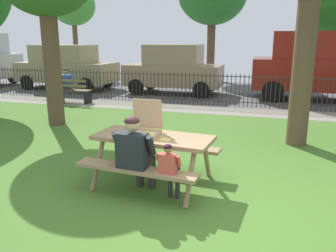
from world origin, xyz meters
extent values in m
cube|color=#49752A|center=(0.00, 1.64, -0.01)|extent=(28.00, 11.29, 0.02)
cube|color=gray|center=(0.00, 6.59, 0.00)|extent=(28.00, 1.40, 0.01)
cube|color=#515154|center=(0.00, 10.68, -0.01)|extent=(28.00, 6.78, 0.01)
cube|color=#9C7D57|center=(-0.93, 0.62, 0.74)|extent=(1.86, 0.92, 0.06)
cube|color=#9C7D57|center=(-0.98, 0.02, 0.44)|extent=(1.82, 0.44, 0.05)
cube|color=#9C7D57|center=(-0.87, 1.21, 0.44)|extent=(1.82, 0.44, 0.05)
cylinder|color=#9C7D57|center=(-1.70, 0.27, 0.35)|extent=(0.11, 0.44, 0.74)
cylinder|color=#9C7D57|center=(-1.62, 1.10, 0.35)|extent=(0.11, 0.44, 0.74)
cylinder|color=#9C7D57|center=(-0.23, 0.14, 0.35)|extent=(0.11, 0.44, 0.74)
cylinder|color=#9C7D57|center=(-0.15, 0.96, 0.35)|extent=(0.11, 0.44, 0.74)
cube|color=tan|center=(-1.08, 0.56, 0.78)|extent=(0.48, 0.48, 0.01)
cube|color=silver|center=(-1.08, 0.56, 0.78)|extent=(0.45, 0.45, 0.00)
cube|color=tan|center=(-1.09, 0.33, 0.80)|extent=(0.48, 0.02, 0.04)
cube|color=tan|center=(-1.08, 0.79, 0.80)|extent=(0.48, 0.02, 0.04)
cube|color=tan|center=(-1.31, 0.56, 0.80)|extent=(0.02, 0.48, 0.04)
cube|color=tan|center=(-0.85, 0.56, 0.80)|extent=(0.02, 0.48, 0.04)
cube|color=tan|center=(-1.08, 0.81, 1.06)|extent=(0.48, 0.09, 0.47)
cylinder|color=tan|center=(-1.08, 0.56, 0.79)|extent=(0.41, 0.41, 0.01)
cylinder|color=#EEDA69|center=(-1.08, 0.56, 0.80)|extent=(0.37, 0.37, 0.00)
pyramid|color=#E5C356|center=(-0.69, 0.49, 0.78)|extent=(0.25, 0.25, 0.01)
cube|color=tan|center=(-0.62, 0.55, 0.78)|extent=(0.15, 0.16, 0.02)
cylinder|color=#303030|center=(-1.09, 0.45, 0.22)|extent=(0.12, 0.12, 0.44)
cylinder|color=#303030|center=(-1.11, 0.24, 0.47)|extent=(0.19, 0.43, 0.15)
cylinder|color=#303030|center=(-0.89, 0.43, 0.22)|extent=(0.12, 0.12, 0.44)
cylinder|color=#303030|center=(-0.91, 0.22, 0.47)|extent=(0.19, 0.43, 0.15)
cube|color=#1E2328|center=(-1.03, 0.02, 0.70)|extent=(0.44, 0.26, 0.52)
cylinder|color=#1E2328|center=(-1.28, 0.10, 0.80)|extent=(0.11, 0.22, 0.31)
cylinder|color=#1E2328|center=(-0.76, 0.05, 0.80)|extent=(0.11, 0.22, 0.31)
sphere|color=tan|center=(-1.02, 0.04, 1.08)|extent=(0.21, 0.21, 0.21)
ellipsoid|color=#3B2122|center=(-1.02, 0.03, 1.13)|extent=(0.21, 0.20, 0.12)
cylinder|color=#2F2F2F|center=(-0.54, 0.21, 0.22)|extent=(0.07, 0.07, 0.44)
cylinder|color=#2F2F2F|center=(-0.55, 0.10, 0.46)|extent=(0.11, 0.24, 0.08)
cylinder|color=#2F2F2F|center=(-0.43, 0.20, 0.22)|extent=(0.07, 0.07, 0.44)
cylinder|color=#2F2F2F|center=(-0.44, 0.09, 0.46)|extent=(0.11, 0.24, 0.08)
cube|color=#CC4C3F|center=(-0.50, -0.03, 0.59)|extent=(0.25, 0.14, 0.29)
cylinder|color=#CC4C3F|center=(-0.65, 0.02, 0.64)|extent=(0.06, 0.12, 0.17)
cylinder|color=#CC4C3F|center=(-0.36, -0.01, 0.64)|extent=(0.06, 0.12, 0.17)
sphere|color=#8C6647|center=(-0.50, -0.01, 0.80)|extent=(0.12, 0.12, 0.12)
ellipsoid|color=black|center=(-0.50, -0.02, 0.83)|extent=(0.12, 0.11, 0.07)
cylinder|color=#2D2823|center=(0.00, 7.29, 1.01)|extent=(22.72, 0.03, 0.03)
cylinder|color=#2D2823|center=(0.00, 7.29, 0.16)|extent=(22.72, 0.03, 0.03)
cylinder|color=#2D2823|center=(-9.75, 7.29, 0.55)|extent=(0.02, 0.02, 1.09)
cylinder|color=#2D2823|center=(-9.61, 7.29, 0.55)|extent=(0.02, 0.02, 1.09)
cylinder|color=#2D2823|center=(-9.47, 7.29, 0.55)|extent=(0.02, 0.02, 1.09)
cylinder|color=#2D2823|center=(-9.33, 7.29, 0.55)|extent=(0.02, 0.02, 1.09)
cylinder|color=#2D2823|center=(-9.19, 7.29, 0.55)|extent=(0.02, 0.02, 1.09)
cylinder|color=#2D2823|center=(-9.05, 7.29, 0.55)|extent=(0.02, 0.02, 1.09)
cylinder|color=#2D2823|center=(-8.91, 7.29, 0.55)|extent=(0.02, 0.02, 1.09)
cylinder|color=#2D2823|center=(-8.76, 7.29, 0.55)|extent=(0.02, 0.02, 1.09)
cylinder|color=#2D2823|center=(-8.62, 7.29, 0.55)|extent=(0.02, 0.02, 1.09)
cylinder|color=#2D2823|center=(-8.48, 7.29, 0.55)|extent=(0.02, 0.02, 1.09)
cylinder|color=#2D2823|center=(-8.34, 7.29, 0.55)|extent=(0.02, 0.02, 1.09)
cylinder|color=#2D2823|center=(-8.20, 7.29, 0.55)|extent=(0.02, 0.02, 1.09)
cylinder|color=#2D2823|center=(-8.06, 7.29, 0.55)|extent=(0.02, 0.02, 1.09)
cylinder|color=#2D2823|center=(-7.92, 7.29, 0.55)|extent=(0.02, 0.02, 1.09)
cylinder|color=#2D2823|center=(-7.78, 7.29, 0.55)|extent=(0.02, 0.02, 1.09)
cylinder|color=#2D2823|center=(-7.64, 7.29, 0.55)|extent=(0.02, 0.02, 1.09)
cylinder|color=#2D2823|center=(-7.50, 7.29, 0.55)|extent=(0.02, 0.02, 1.09)
cylinder|color=#2D2823|center=(-7.36, 7.29, 0.55)|extent=(0.02, 0.02, 1.09)
cylinder|color=#2D2823|center=(-7.22, 7.29, 0.55)|extent=(0.02, 0.02, 1.09)
cylinder|color=#2D2823|center=(-7.08, 7.29, 0.55)|extent=(0.02, 0.02, 1.09)
cylinder|color=#2D2823|center=(-6.94, 7.29, 0.55)|extent=(0.02, 0.02, 1.09)
cylinder|color=#2D2823|center=(-6.80, 7.29, 0.55)|extent=(0.02, 0.02, 1.09)
cylinder|color=#2D2823|center=(-6.66, 7.29, 0.55)|extent=(0.02, 0.02, 1.09)
cylinder|color=#2D2823|center=(-6.52, 7.29, 0.55)|extent=(0.02, 0.02, 1.09)
cylinder|color=#2D2823|center=(-6.38, 7.29, 0.55)|extent=(0.02, 0.02, 1.09)
cylinder|color=#2D2823|center=(-6.24, 7.29, 0.55)|extent=(0.02, 0.02, 1.09)
cylinder|color=#2D2823|center=(-6.10, 7.29, 0.55)|extent=(0.02, 0.02, 1.09)
cylinder|color=#2D2823|center=(-5.96, 7.29, 0.55)|extent=(0.02, 0.02, 1.09)
cylinder|color=#2D2823|center=(-5.82, 7.29, 0.55)|extent=(0.02, 0.02, 1.09)
cylinder|color=#2D2823|center=(-5.68, 7.29, 0.55)|extent=(0.02, 0.02, 1.09)
cylinder|color=#2D2823|center=(-5.54, 7.29, 0.55)|extent=(0.02, 0.02, 1.09)
cylinder|color=#2D2823|center=(-5.40, 7.29, 0.55)|extent=(0.02, 0.02, 1.09)
cylinder|color=#2D2823|center=(-5.26, 7.29, 0.55)|extent=(0.02, 0.02, 1.09)
cylinder|color=#2D2823|center=(-5.12, 7.29, 0.55)|extent=(0.02, 0.02, 1.09)
cylinder|color=#2D2823|center=(-4.98, 7.29, 0.55)|extent=(0.02, 0.02, 1.09)
cylinder|color=#2D2823|center=(-4.84, 7.29, 0.55)|extent=(0.02, 0.02, 1.09)
cylinder|color=#2D2823|center=(-4.70, 7.29, 0.55)|extent=(0.02, 0.02, 1.09)
cylinder|color=#2D2823|center=(-4.56, 7.29, 0.55)|extent=(0.02, 0.02, 1.09)
cylinder|color=#2D2823|center=(-4.42, 7.29, 0.55)|extent=(0.02, 0.02, 1.09)
cylinder|color=#2D2823|center=(-4.28, 7.29, 0.55)|extent=(0.02, 0.02, 1.09)
cylinder|color=#2D2823|center=(-4.14, 7.29, 0.55)|extent=(0.02, 0.02, 1.09)
cylinder|color=#2D2823|center=(-4.00, 7.29, 0.55)|extent=(0.02, 0.02, 1.09)
cylinder|color=#2D2823|center=(-3.86, 7.29, 0.55)|extent=(0.02, 0.02, 1.09)
cylinder|color=#2D2823|center=(-3.72, 7.29, 0.55)|extent=(0.02, 0.02, 1.09)
cylinder|color=#2D2823|center=(-3.58, 7.29, 0.55)|extent=(0.02, 0.02, 1.09)
cylinder|color=#2D2823|center=(-3.44, 7.29, 0.55)|extent=(0.02, 0.02, 1.09)
cylinder|color=#2D2823|center=(-3.30, 7.29, 0.55)|extent=(0.02, 0.02, 1.09)
cylinder|color=#2D2823|center=(-3.16, 7.29, 0.55)|extent=(0.02, 0.02, 1.09)
cylinder|color=#2D2823|center=(-3.02, 7.29, 0.55)|extent=(0.02, 0.02, 1.09)
cylinder|color=#2D2823|center=(-2.87, 7.29, 0.55)|extent=(0.02, 0.02, 1.09)
cylinder|color=#2D2823|center=(-2.73, 7.29, 0.55)|extent=(0.02, 0.02, 1.09)
cylinder|color=#2D2823|center=(-2.59, 7.29, 0.55)|extent=(0.02, 0.02, 1.09)
cylinder|color=#2D2823|center=(-2.45, 7.29, 0.55)|extent=(0.02, 0.02, 1.09)
cylinder|color=#2D2823|center=(-2.31, 7.29, 0.55)|extent=(0.02, 0.02, 1.09)
cylinder|color=#2D2823|center=(-2.17, 7.29, 0.55)|extent=(0.02, 0.02, 1.09)
cylinder|color=#2D2823|center=(-2.03, 7.29, 0.55)|extent=(0.02, 0.02, 1.09)
cylinder|color=#2D2823|center=(-1.89, 7.29, 0.55)|extent=(0.02, 0.02, 1.09)
cylinder|color=#2D2823|center=(-1.75, 7.29, 0.55)|extent=(0.02, 0.02, 1.09)
cylinder|color=#2D2823|center=(-1.61, 7.29, 0.55)|extent=(0.02, 0.02, 1.09)
cylinder|color=#2D2823|center=(-1.47, 7.29, 0.55)|extent=(0.02, 0.02, 1.09)
cylinder|color=#2D2823|center=(-1.33, 7.29, 0.55)|extent=(0.02, 0.02, 1.09)
cylinder|color=#2D2823|center=(-1.19, 7.29, 0.55)|extent=(0.02, 0.02, 1.09)
cylinder|color=#2D2823|center=(-1.05, 7.29, 0.55)|extent=(0.02, 0.02, 1.09)
cylinder|color=#2D2823|center=(-0.91, 7.29, 0.55)|extent=(0.02, 0.02, 1.09)
cylinder|color=#2D2823|center=(-0.77, 7.29, 0.55)|extent=(0.02, 0.02, 1.09)
cylinder|color=#2D2823|center=(-0.63, 7.29, 0.55)|extent=(0.02, 0.02, 1.09)
cylinder|color=#2D2823|center=(-0.49, 7.29, 0.55)|extent=(0.02, 0.02, 1.09)
cylinder|color=#2D2823|center=(-0.35, 7.29, 0.55)|extent=(0.02, 0.02, 1.09)
cylinder|color=#2D2823|center=(-0.21, 7.29, 0.55)|extent=(0.02, 0.02, 1.09)
cylinder|color=#2D2823|center=(-0.07, 7.29, 0.55)|extent=(0.02, 0.02, 1.09)
cylinder|color=#2D2823|center=(0.07, 7.29, 0.55)|extent=(0.02, 0.02, 1.09)
cylinder|color=#2D2823|center=(0.21, 7.29, 0.55)|extent=(0.02, 0.02, 1.09)
cylinder|color=#2D2823|center=(0.35, 7.29, 0.55)|extent=(0.02, 0.02, 1.09)
cylinder|color=#2D2823|center=(0.49, 7.29, 0.55)|extent=(0.02, 0.02, 1.09)
cylinder|color=#2D2823|center=(0.63, 7.29, 0.55)|extent=(0.02, 0.02, 1.09)
cylinder|color=#2D2823|center=(0.77, 7.29, 0.55)|extent=(0.02, 0.02, 1.09)
cylinder|color=#2D2823|center=(0.91, 7.29, 0.55)|extent=(0.02, 0.02, 1.09)
cylinder|color=#2D2823|center=(1.05, 7.29, 0.55)|extent=(0.02, 0.02, 1.09)
cylinder|color=#2D2823|center=(1.19, 7.29, 0.55)|extent=(0.02, 0.02, 1.09)
cylinder|color=#2D2823|center=(1.33, 7.29, 0.55)|extent=(0.02, 0.02, 1.09)
cylinder|color=#2D2823|center=(1.47, 7.29, 0.55)|extent=(0.02, 0.02, 1.09)
cylinder|color=#2D2823|center=(1.61, 7.29, 0.55)|extent=(0.02, 0.02, 1.09)
cylinder|color=#2D2823|center=(1.75, 7.29, 0.55)|extent=(0.02, 0.02, 1.09)
cylinder|color=#2D2823|center=(1.89, 7.29, 0.55)|extent=(0.02, 0.02, 1.09)
cylinder|color=#2D2823|center=(2.03, 7.29, 0.55)|extent=(0.02, 0.02, 1.09)
cylinder|color=#2D2823|center=(2.17, 7.29, 0.55)|extent=(0.02, 0.02, 1.09)
cylinder|color=#2D2823|center=(2.31, 7.29, 0.55)|extent=(0.02, 0.02, 1.09)
cylinder|color=#2D2823|center=(2.45, 7.29, 0.55)|extent=(0.02, 0.02, 1.09)
cylinder|color=#2D2823|center=(2.59, 7.29, 0.55)|extent=(0.02, 0.02, 1.09)
cube|color=olive|center=(-6.08, 6.66, 0.44)|extent=(1.60, 0.17, 0.04)
cube|color=olive|center=(-6.09, 6.52, 0.44)|extent=(1.60, 0.17, 0.04)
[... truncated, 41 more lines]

